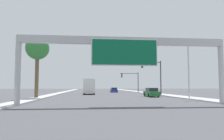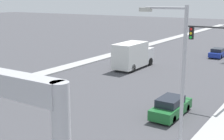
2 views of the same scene
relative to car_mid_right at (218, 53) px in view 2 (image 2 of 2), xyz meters
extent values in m
cube|color=#ACACAC|center=(-14.25, 0.24, -0.58)|extent=(2.00, 120.00, 0.15)
cube|color=navy|center=(0.00, 0.05, -0.14)|extent=(1.78, 4.23, 0.68)
cube|color=#1E232D|center=(0.00, -0.16, 0.46)|extent=(1.57, 2.20, 0.52)
cylinder|color=black|center=(-0.78, 1.36, -0.33)|extent=(0.22, 0.64, 0.64)
cylinder|color=black|center=(-0.78, -1.26, -0.33)|extent=(0.22, 0.64, 0.64)
cylinder|color=black|center=(0.78, -1.26, -0.33)|extent=(0.22, 0.64, 0.64)
cube|color=#1E662D|center=(3.50, -26.52, -0.10)|extent=(1.71, 4.50, 0.76)
cube|color=#1E232D|center=(3.50, -26.74, 0.56)|extent=(1.50, 2.34, 0.57)
cylinder|color=black|center=(2.76, -25.12, -0.33)|extent=(0.22, 0.64, 0.64)
cylinder|color=black|center=(4.24, -25.12, -0.33)|extent=(0.22, 0.64, 0.64)
cylinder|color=black|center=(2.76, -27.91, -0.33)|extent=(0.22, 0.64, 0.64)
cylinder|color=black|center=(4.24, -27.91, -0.33)|extent=(0.22, 0.64, 0.64)
cube|color=white|center=(-7.00, -10.87, 0.62)|extent=(2.27, 1.97, 1.95)
cube|color=silver|center=(-7.00, -14.39, 1.15)|extent=(2.47, 5.07, 3.02)
cylinder|color=black|center=(-8.09, -10.97, -0.15)|extent=(0.28, 1.00, 1.00)
cylinder|color=black|center=(-5.91, -10.97, -0.15)|extent=(0.28, 1.00, 1.00)
cylinder|color=black|center=(-8.09, -15.66, -0.15)|extent=(0.28, 1.00, 1.00)
cylinder|color=black|center=(-5.91, -15.66, -0.15)|extent=(0.28, 1.00, 1.00)
cylinder|color=#2D2D30|center=(4.78, -21.76, 5.73)|extent=(3.93, 0.14, 0.14)
cube|color=black|center=(3.13, -21.76, 5.15)|extent=(0.35, 0.28, 1.05)
cylinder|color=red|center=(3.13, -21.92, 5.50)|extent=(0.22, 0.04, 0.22)
cylinder|color=yellow|center=(3.13, -21.92, 5.15)|extent=(0.22, 0.04, 0.22)
cylinder|color=green|center=(3.13, -21.92, 4.80)|extent=(0.22, 0.04, 0.22)
cylinder|color=#B2B2B7|center=(6.85, -33.57, 3.54)|extent=(0.18, 0.18, 8.39)
cylinder|color=#B2B2B7|center=(5.80, -33.57, 7.59)|extent=(2.11, 0.12, 0.12)
cube|color=#B2B2A8|center=(4.74, -33.57, 7.49)|extent=(0.60, 0.28, 0.20)
camera|label=1|loc=(-6.77, -62.63, 1.13)|focal=35.00mm
camera|label=2|loc=(11.89, -47.60, 8.03)|focal=50.00mm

